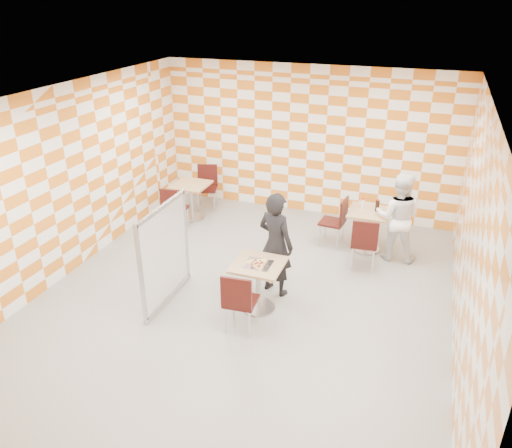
% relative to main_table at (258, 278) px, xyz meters
% --- Properties ---
extents(room_shell, '(7.00, 7.00, 7.00)m').
position_rel_main_table_xyz_m(room_shell, '(-0.29, 0.77, 0.99)').
color(room_shell, gray).
rests_on(room_shell, ground).
extents(main_table, '(0.70, 0.70, 0.75)m').
position_rel_main_table_xyz_m(main_table, '(0.00, 0.00, 0.00)').
color(main_table, tan).
rests_on(main_table, ground).
extents(second_table, '(0.70, 0.70, 0.75)m').
position_rel_main_table_xyz_m(second_table, '(1.21, 2.39, 0.00)').
color(second_table, tan).
rests_on(second_table, ground).
extents(empty_table, '(0.70, 0.70, 0.75)m').
position_rel_main_table_xyz_m(empty_table, '(-2.35, 2.54, 0.00)').
color(empty_table, tan).
rests_on(empty_table, ground).
extents(chair_main_front, '(0.45, 0.46, 0.92)m').
position_rel_main_table_xyz_m(chair_main_front, '(-0.05, -0.64, 0.04)').
color(chair_main_front, '#330D0A').
rests_on(chair_main_front, ground).
extents(chair_second_front, '(0.46, 0.47, 0.92)m').
position_rel_main_table_xyz_m(chair_second_front, '(1.26, 1.64, 0.04)').
color(chair_second_front, '#330D0A').
rests_on(chair_second_front, ground).
extents(chair_second_side, '(0.47, 0.46, 0.92)m').
position_rel_main_table_xyz_m(chair_second_side, '(0.67, 2.35, 0.04)').
color(chair_second_side, '#330D0A').
rests_on(chair_second_side, ground).
extents(chair_empty_near, '(0.48, 0.49, 0.92)m').
position_rel_main_table_xyz_m(chair_empty_near, '(-2.36, 1.84, 0.04)').
color(chair_empty_near, '#330D0A').
rests_on(chair_empty_near, ground).
extents(chair_empty_far, '(0.53, 0.53, 0.92)m').
position_rel_main_table_xyz_m(chair_empty_far, '(-2.29, 3.20, 0.04)').
color(chair_empty_far, '#330D0A').
rests_on(chair_empty_far, ground).
extents(partition, '(0.08, 1.38, 1.55)m').
position_rel_main_table_xyz_m(partition, '(-1.35, -0.26, 0.28)').
color(partition, white).
rests_on(partition, ground).
extents(man_dark, '(0.69, 0.57, 1.64)m').
position_rel_main_table_xyz_m(man_dark, '(0.09, 0.52, 0.31)').
color(man_dark, black).
rests_on(man_dark, ground).
extents(man_white, '(0.77, 0.60, 1.56)m').
position_rel_main_table_xyz_m(man_white, '(1.71, 2.24, 0.27)').
color(man_white, white).
rests_on(man_white, ground).
extents(pizza_on_foil, '(0.40, 0.40, 0.04)m').
position_rel_main_table_xyz_m(pizza_on_foil, '(-0.00, -0.02, 0.26)').
color(pizza_on_foil, silver).
rests_on(pizza_on_foil, main_table).
extents(sport_bottle, '(0.06, 0.06, 0.20)m').
position_rel_main_table_xyz_m(sport_bottle, '(1.07, 2.48, 0.33)').
color(sport_bottle, white).
rests_on(sport_bottle, second_table).
extents(soda_bottle, '(0.07, 0.07, 0.23)m').
position_rel_main_table_xyz_m(soda_bottle, '(1.33, 2.43, 0.34)').
color(soda_bottle, black).
rests_on(soda_bottle, second_table).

